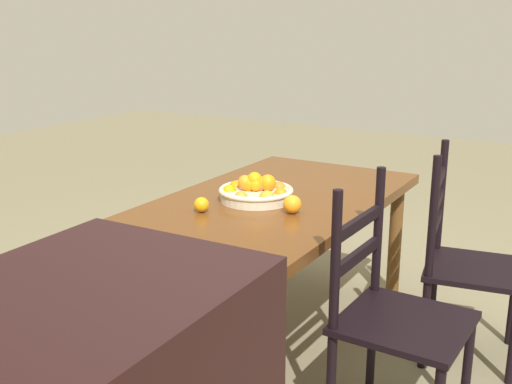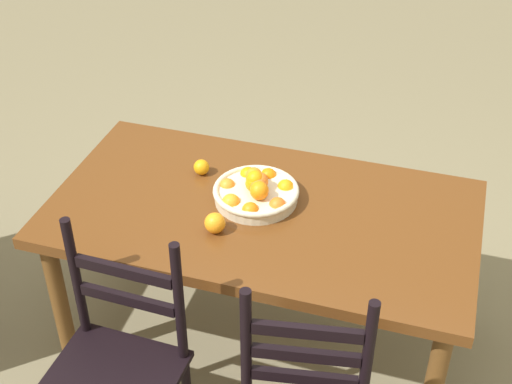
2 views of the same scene
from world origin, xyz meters
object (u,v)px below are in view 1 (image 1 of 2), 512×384
object	(u,v)px
dining_table	(269,216)
fruit_bowl	(256,191)
orange_loose_0	(292,204)
chair_near_window	(393,319)
chair_by_cabinet	(464,262)
orange_loose_1	(201,205)

from	to	relation	value
dining_table	fruit_bowl	distance (m)	0.14
orange_loose_0	chair_near_window	bearing A→B (deg)	69.99
dining_table	chair_by_cabinet	distance (m)	0.91
dining_table	orange_loose_1	xyz separation A→B (m)	(0.31, -0.16, 0.11)
dining_table	orange_loose_1	world-z (taller)	orange_loose_1
fruit_bowl	orange_loose_1	size ratio (longest dim) A/B	5.25
chair_by_cabinet	fruit_bowl	xyz separation A→B (m)	(0.41, -0.86, 0.31)
fruit_bowl	orange_loose_1	distance (m)	0.29
chair_near_window	orange_loose_0	world-z (taller)	chair_near_window
dining_table	chair_near_window	xyz separation A→B (m)	(0.32, 0.72, -0.19)
chair_by_cabinet	orange_loose_0	xyz separation A→B (m)	(0.50, -0.63, 0.31)
orange_loose_0	orange_loose_1	xyz separation A→B (m)	(0.18, -0.34, -0.01)
dining_table	orange_loose_0	world-z (taller)	orange_loose_0
orange_loose_1	chair_near_window	bearing A→B (deg)	89.38
dining_table	chair_near_window	bearing A→B (deg)	65.87
orange_loose_0	orange_loose_1	bearing A→B (deg)	-61.88
orange_loose_0	orange_loose_1	world-z (taller)	orange_loose_0
chair_by_cabinet	chair_near_window	bearing A→B (deg)	162.25
orange_loose_0	orange_loose_1	distance (m)	0.39
orange_loose_1	fruit_bowl	bearing A→B (deg)	157.93
chair_near_window	orange_loose_0	size ratio (longest dim) A/B	12.26
chair_near_window	orange_loose_1	bearing A→B (deg)	91.06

